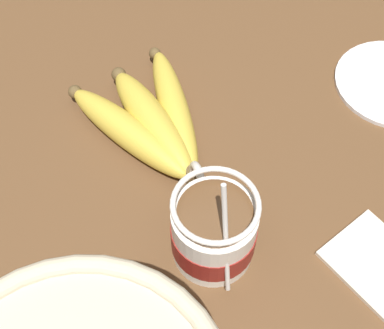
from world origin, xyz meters
The scene contains 3 objects.
table centered at (0.00, 0.00, 1.91)cm, with size 103.00×103.00×3.81cm.
coffee_mug centered at (-9.81, 0.74, 8.14)cm, with size 13.76×9.02×15.90cm.
banana_bunch centered at (8.14, 3.36, 5.85)cm, with size 23.78×15.60×4.41cm.
Camera 1 is at (-34.03, 9.90, 57.90)cm, focal length 50.00 mm.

